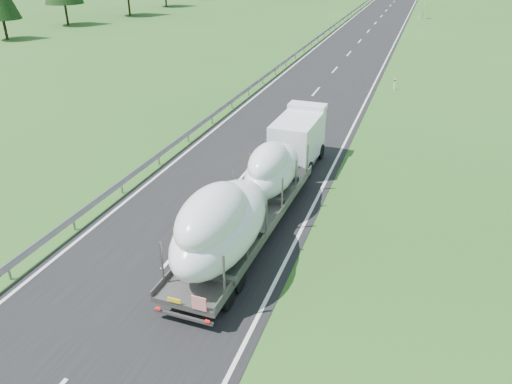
% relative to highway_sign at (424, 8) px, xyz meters
% --- Properties ---
extents(ground, '(400.00, 400.00, 0.00)m').
position_rel_highway_sign_xyz_m(ground, '(-7.20, -80.00, -1.81)').
color(ground, '#27501A').
rests_on(ground, ground).
extents(road_surface, '(10.00, 400.00, 0.02)m').
position_rel_highway_sign_xyz_m(road_surface, '(-7.20, 20.00, -1.80)').
color(road_surface, black).
rests_on(road_surface, ground).
extents(guardrail, '(0.10, 400.00, 0.76)m').
position_rel_highway_sign_xyz_m(guardrail, '(-12.50, 19.94, -1.21)').
color(guardrail, slate).
rests_on(guardrail, ground).
extents(highway_sign, '(0.08, 0.90, 2.60)m').
position_rel_highway_sign_xyz_m(highway_sign, '(0.00, 0.00, 0.00)').
color(highway_sign, slate).
rests_on(highway_sign, ground).
extents(boat_truck, '(3.05, 17.33, 4.03)m').
position_rel_highway_sign_xyz_m(boat_truck, '(-4.69, -77.05, 0.28)').
color(boat_truck, white).
rests_on(boat_truck, ground).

